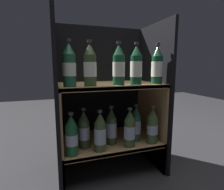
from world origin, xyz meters
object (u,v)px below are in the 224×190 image
(bottle_upper_front_0, at_px, (69,66))
(bottle_lower_back_0, at_px, (84,130))
(bottle_upper_front_3, at_px, (136,66))
(bottle_lower_front_1, at_px, (100,133))
(bottle_lower_back_2, at_px, (136,124))
(bottle_lower_front_3, at_px, (152,127))
(bottle_lower_back_1, at_px, (111,127))
(bottle_upper_front_2, at_px, (119,66))
(bottle_lower_front_2, at_px, (130,129))
(bottle_lower_front_0, at_px, (72,136))
(bottle_upper_front_1, at_px, (90,66))
(bottle_upper_front_4, at_px, (157,67))

(bottle_upper_front_0, bearing_deg, bottle_lower_back_0, 44.31)
(bottle_upper_front_3, bearing_deg, bottle_lower_front_1, 180.00)
(bottle_upper_front_3, bearing_deg, bottle_lower_back_2, 60.48)
(bottle_lower_front_3, xyz_separation_m, bottle_lower_back_1, (-0.24, 0.07, -0.00))
(bottle_upper_front_0, xyz_separation_m, bottle_upper_front_2, (0.26, -0.00, -0.00))
(bottle_upper_front_3, relative_size, bottle_lower_front_2, 1.00)
(bottle_lower_front_0, distance_m, bottle_lower_back_0, 0.11)
(bottle_upper_front_3, xyz_separation_m, bottle_lower_front_3, (0.12, 0.00, -0.37))
(bottle_lower_front_2, distance_m, bottle_lower_back_1, 0.12)
(bottle_upper_front_3, bearing_deg, bottle_lower_front_2, 180.00)
(bottle_upper_front_1, bearing_deg, bottle_lower_back_1, 28.17)
(bottle_upper_front_0, xyz_separation_m, bottle_upper_front_4, (0.50, -0.00, -0.00))
(bottle_upper_front_0, relative_size, bottle_lower_front_3, 1.00)
(bottle_upper_front_2, distance_m, bottle_lower_front_0, 0.45)
(bottle_lower_front_1, height_order, bottle_lower_back_2, same)
(bottle_lower_front_0, height_order, bottle_lower_back_0, same)
(bottle_upper_front_0, xyz_separation_m, bottle_upper_front_3, (0.37, -0.00, -0.00))
(bottle_upper_front_0, xyz_separation_m, bottle_lower_back_0, (0.08, 0.07, -0.37))
(bottle_lower_front_2, bearing_deg, bottle_upper_front_0, 180.00)
(bottle_lower_front_1, xyz_separation_m, bottle_lower_front_3, (0.33, 0.00, 0.00))
(bottle_upper_front_0, relative_size, bottle_lower_back_0, 1.00)
(bottle_lower_front_1, relative_size, bottle_lower_back_0, 1.00)
(bottle_lower_front_3, distance_m, bottle_lower_back_0, 0.42)
(bottle_upper_front_0, height_order, bottle_lower_front_3, bottle_upper_front_0)
(bottle_upper_front_2, relative_size, bottle_lower_front_2, 1.00)
(bottle_upper_front_4, bearing_deg, bottle_upper_front_1, 180.00)
(bottle_upper_front_0, xyz_separation_m, bottle_lower_front_0, (-0.00, -0.00, -0.37))
(bottle_lower_front_3, height_order, bottle_lower_back_1, same)
(bottle_lower_front_0, bearing_deg, bottle_upper_front_0, 0.00)
(bottle_lower_front_3, height_order, bottle_lower_back_0, same)
(bottle_upper_front_3, relative_size, bottle_lower_front_1, 1.00)
(bottle_lower_back_0, bearing_deg, bottle_lower_front_0, -136.31)
(bottle_upper_front_0, relative_size, bottle_upper_front_1, 1.00)
(bottle_lower_front_0, bearing_deg, bottle_lower_back_1, 16.89)
(bottle_upper_front_1, relative_size, bottle_lower_front_2, 1.00)
(bottle_upper_front_1, xyz_separation_m, bottle_lower_front_3, (0.38, 0.00, -0.37))
(bottle_upper_front_3, bearing_deg, bottle_upper_front_0, 180.00)
(bottle_upper_front_2, xyz_separation_m, bottle_lower_front_2, (0.07, 0.00, -0.37))
(bottle_upper_front_3, distance_m, bottle_upper_front_4, 0.14)
(bottle_upper_front_2, bearing_deg, bottle_upper_front_3, 0.00)
(bottle_upper_front_1, height_order, bottle_lower_front_3, bottle_upper_front_1)
(bottle_upper_front_2, bearing_deg, bottle_lower_front_0, 180.00)
(bottle_upper_front_1, bearing_deg, bottle_lower_back_0, 110.73)
(bottle_lower_back_0, bearing_deg, bottle_upper_front_2, -21.85)
(bottle_lower_front_2, bearing_deg, bottle_upper_front_4, -0.00)
(bottle_lower_back_1, bearing_deg, bottle_upper_front_3, -31.12)
(bottle_lower_front_1, relative_size, bottle_lower_back_2, 1.00)
(bottle_upper_front_0, bearing_deg, bottle_lower_back_2, 10.32)
(bottle_upper_front_4, xyz_separation_m, bottle_lower_front_3, (-0.02, 0.00, -0.37))
(bottle_upper_front_4, xyz_separation_m, bottle_lower_front_0, (-0.51, 0.00, -0.37))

